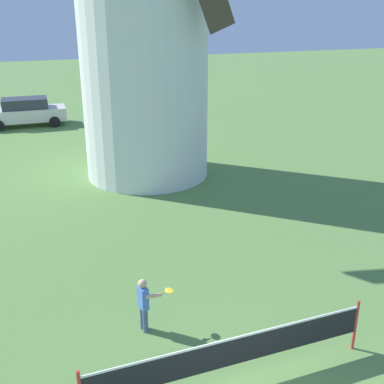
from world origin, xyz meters
The scene contains 3 objects.
tennis_net centered at (0.00, 1.55, 0.69)m, with size 5.34×0.06×1.10m.
player_far centered at (-1.04, 3.58, 0.69)m, with size 0.76×0.40×1.21m.
parked_car_cream centered at (-2.34, 23.76, 0.81)m, with size 4.38×1.99×1.56m.
Camera 1 is at (-3.08, -4.56, 6.34)m, focal length 44.84 mm.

